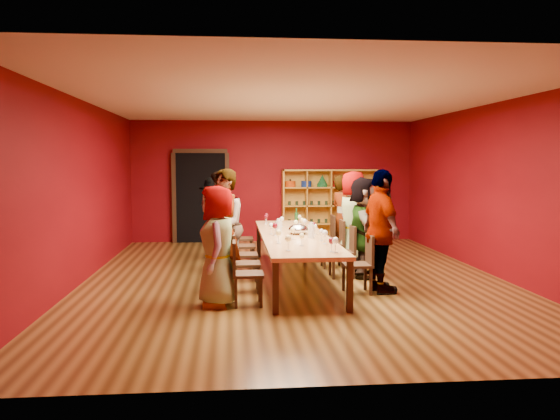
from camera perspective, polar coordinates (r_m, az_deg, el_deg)
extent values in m
cube|color=#4E3314|center=(9.38, 1.45, -7.20)|extent=(7.10, 9.10, 0.02)
cube|color=#5D040A|center=(13.66, -0.70, 3.02)|extent=(7.10, 0.02, 3.00)
cube|color=#5D040A|center=(4.74, 7.74, -0.76)|extent=(7.10, 0.02, 3.00)
cube|color=#5D040A|center=(9.44, -20.21, 1.83)|extent=(0.02, 9.10, 3.00)
cube|color=#5D040A|center=(10.19, 21.49, 2.00)|extent=(0.02, 9.10, 3.00)
cube|color=silver|center=(9.22, 1.50, 11.46)|extent=(7.10, 9.10, 0.02)
cube|color=tan|center=(9.25, 1.46, -2.78)|extent=(1.10, 4.50, 0.06)
cube|color=black|center=(7.14, -0.47, -8.16)|extent=(0.08, 0.08, 0.69)
cube|color=black|center=(11.40, -2.24, -3.20)|extent=(0.08, 0.08, 0.69)
cube|color=black|center=(7.29, 7.30, -7.94)|extent=(0.08, 0.08, 0.69)
cube|color=black|center=(11.49, 2.65, -3.14)|extent=(0.08, 0.08, 0.69)
cube|color=black|center=(13.59, -8.26, 1.27)|extent=(1.20, 0.14, 2.20)
cube|color=black|center=(13.50, -8.34, 6.13)|extent=(1.32, 0.06, 0.10)
cube|color=black|center=(13.57, -11.02, 1.23)|extent=(0.10, 0.06, 2.20)
cube|color=black|center=(13.50, -5.52, 1.28)|extent=(0.10, 0.06, 2.20)
cube|color=gold|center=(13.49, 0.31, 0.44)|extent=(0.04, 0.40, 1.80)
cube|color=gold|center=(13.91, 10.04, 0.50)|extent=(0.04, 0.40, 1.80)
cube|color=gold|center=(13.61, 5.28, 4.17)|extent=(2.40, 0.40, 0.04)
cube|color=gold|center=(13.75, 5.22, -3.18)|extent=(2.40, 0.40, 0.04)
cube|color=gold|center=(13.84, 5.11, 0.54)|extent=(2.40, 0.02, 1.80)
cube|color=gold|center=(13.69, 5.24, -1.40)|extent=(2.36, 0.38, 0.03)
cube|color=gold|center=(13.65, 5.25, 0.48)|extent=(2.36, 0.38, 0.03)
cube|color=gold|center=(13.62, 5.27, 2.36)|extent=(2.36, 0.38, 0.03)
cube|color=gold|center=(13.55, 2.76, 0.46)|extent=(0.03, 0.38, 1.76)
cube|color=gold|center=(13.65, 5.25, 0.48)|extent=(0.03, 0.38, 1.76)
cube|color=gold|center=(13.77, 7.71, 0.49)|extent=(0.03, 0.38, 1.76)
cylinder|color=#CF480C|center=(13.47, 1.08, 2.74)|extent=(0.26, 0.26, 0.15)
sphere|color=black|center=(13.47, 1.08, 3.14)|extent=(0.05, 0.05, 0.05)
cylinder|color=navy|center=(13.52, 2.76, 2.74)|extent=(0.26, 0.26, 0.15)
sphere|color=black|center=(13.52, 2.77, 3.14)|extent=(0.05, 0.05, 0.05)
cylinder|color=#175E31|center=(13.58, 4.44, 2.59)|extent=(0.26, 0.26, 0.08)
cone|color=#175E31|center=(13.58, 4.44, 3.23)|extent=(0.24, 0.24, 0.22)
cylinder|color=red|center=(13.65, 6.10, 2.74)|extent=(0.26, 0.26, 0.15)
sphere|color=black|center=(13.65, 6.10, 3.14)|extent=(0.05, 0.05, 0.05)
cylinder|color=orange|center=(13.74, 7.73, 2.74)|extent=(0.26, 0.26, 0.15)
sphere|color=black|center=(13.73, 7.74, 3.13)|extent=(0.05, 0.05, 0.05)
cylinder|color=#CF480C|center=(13.83, 9.35, 2.73)|extent=(0.26, 0.26, 0.15)
sphere|color=black|center=(13.83, 9.36, 3.12)|extent=(0.05, 0.05, 0.05)
cylinder|color=#1A2F1F|center=(13.54, 0.99, -1.18)|extent=(0.07, 0.07, 0.10)
cylinder|color=#1A2F1F|center=(13.56, 1.76, -1.17)|extent=(0.07, 0.07, 0.10)
cylinder|color=#1A2F1F|center=(13.58, 2.54, -1.16)|extent=(0.07, 0.07, 0.10)
cylinder|color=#1A2F1F|center=(13.61, 3.31, -1.15)|extent=(0.07, 0.07, 0.10)
cylinder|color=#1A2F1F|center=(13.64, 4.08, -1.14)|extent=(0.07, 0.07, 0.10)
cylinder|color=#1A2F1F|center=(13.67, 4.85, -1.14)|extent=(0.07, 0.07, 0.10)
cylinder|color=#1A2F1F|center=(13.70, 5.61, -1.13)|extent=(0.07, 0.07, 0.10)
cylinder|color=#1A2F1F|center=(13.74, 6.37, -1.12)|extent=(0.07, 0.07, 0.10)
cylinder|color=#1A2F1F|center=(13.77, 7.12, -1.11)|extent=(0.07, 0.07, 0.10)
cylinder|color=#1A2F1F|center=(13.81, 7.87, -1.10)|extent=(0.07, 0.07, 0.10)
cylinder|color=#1A2F1F|center=(13.86, 8.62, -1.09)|extent=(0.07, 0.07, 0.10)
cylinder|color=#1A2F1F|center=(13.90, 9.36, -1.08)|extent=(0.07, 0.07, 0.10)
cylinder|color=#1A2F1F|center=(13.50, 0.99, 0.72)|extent=(0.07, 0.07, 0.10)
cylinder|color=#1A2F1F|center=(13.52, 1.77, 0.73)|extent=(0.07, 0.07, 0.10)
cylinder|color=#1A2F1F|center=(13.54, 2.55, 0.73)|extent=(0.07, 0.07, 0.10)
cylinder|color=#1A2F1F|center=(13.57, 3.32, 0.74)|extent=(0.07, 0.07, 0.10)
cylinder|color=#1A2F1F|center=(13.60, 4.09, 0.74)|extent=(0.07, 0.07, 0.10)
cylinder|color=#1A2F1F|center=(13.63, 4.86, 0.75)|extent=(0.07, 0.07, 0.10)
cylinder|color=#1A2F1F|center=(13.66, 5.62, 0.75)|extent=(0.07, 0.07, 0.10)
cylinder|color=#1A2F1F|center=(13.70, 6.39, 0.75)|extent=(0.07, 0.07, 0.10)
cylinder|color=#1A2F1F|center=(13.73, 7.14, 0.76)|extent=(0.07, 0.07, 0.10)
cylinder|color=#1A2F1F|center=(13.77, 7.89, 0.76)|extent=(0.07, 0.07, 0.10)
cylinder|color=#1A2F1F|center=(13.82, 8.64, 0.77)|extent=(0.07, 0.07, 0.10)
cylinder|color=#1A2F1F|center=(13.86, 9.38, 0.77)|extent=(0.07, 0.07, 0.10)
cube|color=black|center=(7.59, -3.36, -6.73)|extent=(0.42, 0.42, 0.04)
cube|color=black|center=(7.54, -4.81, -4.96)|extent=(0.04, 0.40, 0.44)
cube|color=black|center=(7.47, -4.62, -8.69)|extent=(0.04, 0.04, 0.41)
cube|color=black|center=(7.48, -1.99, -8.66)|extent=(0.04, 0.04, 0.41)
cube|color=black|center=(7.80, -4.65, -8.10)|extent=(0.04, 0.04, 0.41)
cube|color=black|center=(7.81, -2.13, -8.07)|extent=(0.04, 0.04, 0.41)
imported|color=#141D38|center=(7.52, -6.55, -3.77)|extent=(0.46, 0.82, 1.66)
cube|color=black|center=(8.36, -3.52, -5.64)|extent=(0.42, 0.42, 0.04)
cube|color=black|center=(8.31, -4.84, -4.03)|extent=(0.04, 0.40, 0.44)
cube|color=black|center=(8.23, -4.67, -7.41)|extent=(0.04, 0.04, 0.41)
cube|color=black|center=(8.24, -2.29, -7.38)|extent=(0.04, 0.04, 0.41)
cube|color=black|center=(8.57, -4.69, -6.92)|extent=(0.04, 0.04, 0.41)
cube|color=black|center=(8.57, -2.40, -6.89)|extent=(0.04, 0.04, 0.41)
imported|color=pink|center=(8.28, -5.84, -2.20)|extent=(0.69, 0.81, 1.87)
cube|color=black|center=(9.16, -3.67, -4.70)|extent=(0.42, 0.42, 0.04)
cube|color=black|center=(9.12, -4.87, -3.22)|extent=(0.04, 0.40, 0.44)
cube|color=black|center=(9.03, -4.71, -6.30)|extent=(0.04, 0.04, 0.41)
cube|color=black|center=(9.04, -2.55, -6.27)|extent=(0.04, 0.04, 0.41)
cube|color=black|center=(9.37, -4.73, -5.89)|extent=(0.04, 0.04, 0.41)
cube|color=black|center=(9.37, -2.64, -5.87)|extent=(0.04, 0.04, 0.41)
imported|color=beige|center=(9.09, -6.06, -1.63)|extent=(0.52, 0.92, 1.85)
cube|color=black|center=(10.08, -3.80, -3.81)|extent=(0.42, 0.42, 0.04)
cube|color=black|center=(10.05, -4.89, -2.46)|extent=(0.04, 0.40, 0.44)
cube|color=black|center=(9.95, -4.75, -5.24)|extent=(0.04, 0.04, 0.41)
cube|color=black|center=(9.96, -2.79, -5.22)|extent=(0.04, 0.04, 0.41)
cube|color=black|center=(10.29, -4.77, -4.91)|extent=(0.04, 0.04, 0.41)
cube|color=black|center=(10.29, -2.87, -4.89)|extent=(0.04, 0.04, 0.41)
imported|color=#141D37|center=(10.03, -6.60, -1.38)|extent=(0.74, 1.20, 1.73)
cube|color=black|center=(11.08, -3.92, -3.01)|extent=(0.42, 0.42, 0.04)
cube|color=black|center=(11.05, -4.92, -1.79)|extent=(0.04, 0.40, 0.44)
cube|color=black|center=(10.94, -4.79, -4.31)|extent=(0.04, 0.04, 0.41)
cube|color=black|center=(10.95, -3.00, -4.29)|extent=(0.04, 0.04, 0.41)
cube|color=black|center=(11.28, -4.80, -4.03)|extent=(0.04, 0.04, 0.41)
cube|color=black|center=(11.28, -3.07, -4.01)|extent=(0.04, 0.04, 0.41)
imported|color=tan|center=(11.03, -6.00, -1.15)|extent=(0.78, 1.02, 1.59)
cube|color=black|center=(8.34, 8.06, -5.71)|extent=(0.42, 0.42, 0.04)
cube|color=black|center=(8.34, 9.36, -4.04)|extent=(0.04, 0.40, 0.44)
cube|color=black|center=(8.18, 7.15, -7.51)|extent=(0.04, 0.04, 0.41)
cube|color=black|center=(8.26, 9.47, -7.42)|extent=(0.04, 0.04, 0.41)
cube|color=black|center=(8.51, 6.66, -7.02)|extent=(0.04, 0.04, 0.41)
cube|color=black|center=(8.58, 8.90, -6.94)|extent=(0.04, 0.04, 0.41)
imported|color=#5470AC|center=(8.35, 10.53, -2.21)|extent=(0.66, 1.16, 1.87)
cube|color=black|center=(9.45, 6.47, -4.42)|extent=(0.42, 0.42, 0.04)
cube|color=black|center=(9.45, 7.61, -2.96)|extent=(0.04, 0.40, 0.44)
cube|color=black|center=(9.29, 5.63, -5.99)|extent=(0.04, 0.04, 0.41)
cube|color=black|center=(9.36, 7.69, -5.93)|extent=(0.04, 0.04, 0.41)
cube|color=black|center=(9.62, 5.25, -5.61)|extent=(0.04, 0.04, 0.41)
cube|color=black|center=(9.68, 7.24, -5.55)|extent=(0.04, 0.04, 0.41)
imported|color=pink|center=(9.47, 8.76, -1.78)|extent=(0.64, 1.64, 1.73)
cube|color=black|center=(10.31, 5.47, -3.62)|extent=(0.42, 0.42, 0.04)
cube|color=black|center=(10.32, 6.52, -2.28)|extent=(0.04, 0.40, 0.44)
cube|color=black|center=(10.16, 4.69, -5.03)|extent=(0.04, 0.04, 0.41)
cube|color=black|center=(10.22, 6.57, -4.99)|extent=(0.04, 0.04, 0.41)
cube|color=black|center=(10.49, 4.37, -4.71)|extent=(0.04, 0.04, 0.41)
cube|color=black|center=(10.55, 6.20, -4.67)|extent=(0.04, 0.04, 0.41)
imported|color=#46464B|center=(10.33, 7.63, -0.98)|extent=(0.67, 0.97, 1.81)
cube|color=black|center=(11.24, 4.58, -2.90)|extent=(0.42, 0.42, 0.04)
cube|color=black|center=(11.24, 5.54, -1.67)|extent=(0.04, 0.40, 0.44)
cube|color=black|center=(11.08, 3.85, -4.18)|extent=(0.04, 0.04, 0.41)
cube|color=black|center=(11.14, 5.58, -4.15)|extent=(0.04, 0.04, 0.41)
cube|color=black|center=(11.41, 3.58, -3.91)|extent=(0.04, 0.04, 0.41)
cube|color=black|center=(11.47, 5.27, -3.88)|extent=(0.04, 0.04, 0.41)
imported|color=white|center=(11.26, 6.51, -0.74)|extent=(0.66, 0.75, 1.70)
cylinder|color=white|center=(7.45, 5.80, -4.43)|extent=(0.07, 0.07, 0.01)
cylinder|color=white|center=(7.44, 5.81, -3.95)|extent=(0.01, 0.01, 0.12)
ellipsoid|color=white|center=(7.42, 5.81, -3.20)|extent=(0.09, 0.09, 0.10)
cylinder|color=white|center=(8.71, 1.32, -3.04)|extent=(0.06, 0.06, 0.01)
cylinder|color=white|center=(8.70, 1.32, -2.67)|extent=(0.01, 0.01, 0.11)
ellipsoid|color=#F6E99A|center=(8.69, 1.32, -2.11)|extent=(0.08, 0.08, 0.09)
cylinder|color=white|center=(9.31, -0.93, -2.51)|extent=(0.06, 0.06, 0.01)
cylinder|color=white|center=(9.31, -0.93, -2.16)|extent=(0.01, 0.01, 0.11)
ellipsoid|color=white|center=(9.30, -0.93, -1.62)|extent=(0.08, 0.08, 0.09)
cylinder|color=white|center=(10.90, 2.06, -1.42)|extent=(0.06, 0.06, 0.01)
cylinder|color=white|center=(10.90, 2.06, -1.14)|extent=(0.01, 0.01, 0.10)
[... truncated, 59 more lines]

